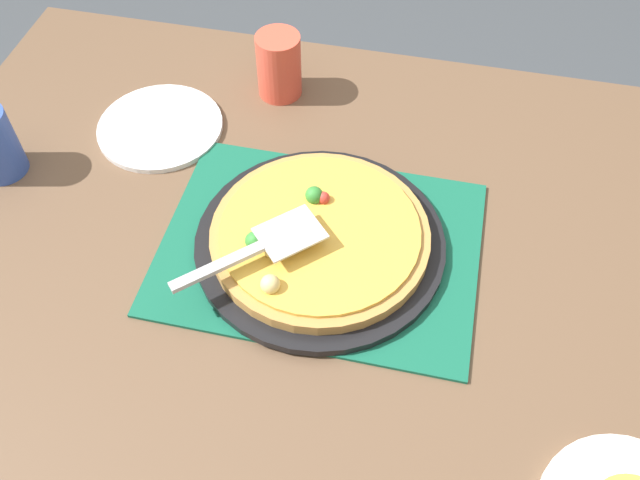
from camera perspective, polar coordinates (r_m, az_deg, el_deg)
The scene contains 8 objects.
ground_plane at distance 1.70m, azimuth -0.00°, elevation -16.12°, with size 8.00×8.00×0.00m, color #3D4247.
dining_table at distance 1.13m, azimuth -0.00°, elevation -4.03°, with size 1.40×1.00×0.75m.
placemat at distance 1.04m, azimuth -0.00°, elevation -0.58°, with size 0.48×0.36×0.01m, color #145B42.
pizza_pan at distance 1.03m, azimuth -0.00°, elevation -0.24°, with size 0.38×0.38×0.01m, color black.
pizza at distance 1.01m, azimuth -0.09°, elevation 0.43°, with size 0.33×0.33×0.05m.
plate_side at distance 1.24m, azimuth -13.30°, elevation 9.25°, with size 0.22×0.22×0.01m, color white.
cup_far at distance 1.26m, azimuth -3.47°, elevation 14.47°, with size 0.08×0.08×0.12m, color #E04C38.
pizza_server at distance 0.96m, azimuth -5.04°, elevation -0.57°, with size 0.20×0.19×0.01m.
Camera 1 is at (0.13, -0.61, 1.58)m, focal length 37.99 mm.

